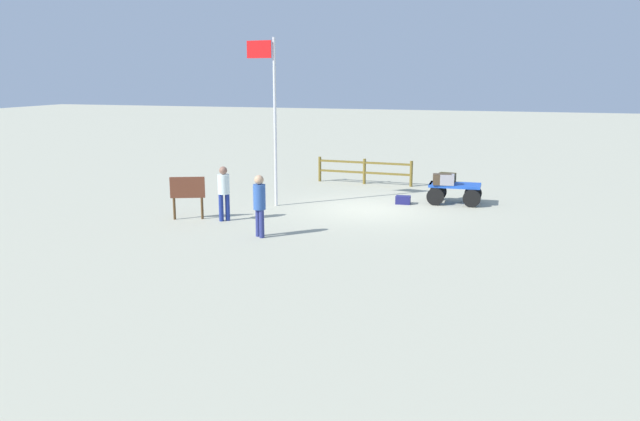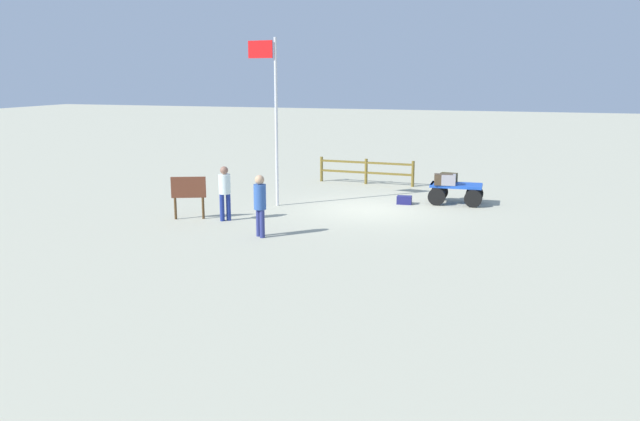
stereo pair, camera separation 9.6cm
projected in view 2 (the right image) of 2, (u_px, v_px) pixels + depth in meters
ground_plane at (369, 209)px, 21.46m from camera, size 120.00×120.00×0.00m
luggage_cart at (456, 190)px, 22.30m from camera, size 1.84×1.13×0.70m
suitcase_grey at (447, 180)px, 22.01m from camera, size 0.60×0.41×0.37m
suitcase_olive at (449, 177)px, 22.64m from camera, size 0.60×0.41×0.31m
suitcase_tan at (443, 179)px, 22.02m from camera, size 0.66×0.41×0.37m
suitcase_maroon at (404, 200)px, 22.30m from camera, size 0.52×0.36×0.28m
worker_lead at (260, 201)px, 17.64m from camera, size 0.48×0.48×1.73m
worker_trailing at (225, 189)px, 19.61m from camera, size 0.50×0.50×1.68m
flagpole at (273, 107)px, 21.42m from camera, size 1.05×0.24×5.59m
signboard at (189, 191)px, 19.86m from camera, size 1.01×0.45×1.32m
wooden_fence at (366, 169)px, 26.29m from camera, size 3.99×0.31×1.03m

